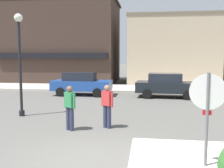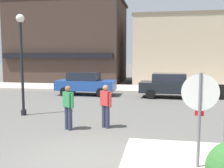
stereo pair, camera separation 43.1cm
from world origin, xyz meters
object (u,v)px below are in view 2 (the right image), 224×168
object	(u,v)px
lamp_post	(21,49)
pedestrian_crossing_far	(68,106)
pedestrian_crossing_near	(106,105)
stop_sign	(200,108)
parked_car_nearest	(85,83)
parked_car_second	(171,85)

from	to	relation	value
lamp_post	pedestrian_crossing_far	world-z (taller)	lamp_post
pedestrian_crossing_far	pedestrian_crossing_near	bearing A→B (deg)	20.50
lamp_post	pedestrian_crossing_far	xyz separation A→B (m)	(2.81, -1.91, -2.09)
pedestrian_crossing_near	pedestrian_crossing_far	world-z (taller)	same
stop_sign	parked_car_nearest	bearing A→B (deg)	117.28
lamp_post	pedestrian_crossing_near	world-z (taller)	lamp_post
pedestrian_crossing_near	stop_sign	bearing A→B (deg)	-50.07
lamp_post	parked_car_nearest	size ratio (longest dim) A/B	1.13
lamp_post	parked_car_nearest	bearing A→B (deg)	80.54
pedestrian_crossing_near	parked_car_second	bearing A→B (deg)	70.57
pedestrian_crossing_near	pedestrian_crossing_far	distance (m)	1.37
stop_sign	pedestrian_crossing_near	world-z (taller)	stop_sign
pedestrian_crossing_far	parked_car_nearest	bearing A→B (deg)	101.60
lamp_post	parked_car_second	bearing A→B (deg)	42.62
parked_car_second	parked_car_nearest	bearing A→B (deg)	177.67
stop_sign	pedestrian_crossing_near	xyz separation A→B (m)	(-2.81, 3.36, -0.65)
parked_car_second	pedestrian_crossing_near	world-z (taller)	pedestrian_crossing_near
lamp_post	pedestrian_crossing_near	bearing A→B (deg)	-19.33
stop_sign	pedestrian_crossing_near	distance (m)	4.43
parked_car_nearest	pedestrian_crossing_near	distance (m)	8.48
stop_sign	pedestrian_crossing_far	size ratio (longest dim) A/B	1.43
parked_car_nearest	pedestrian_crossing_near	xyz separation A→B (m)	(3.01, -7.93, 0.06)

